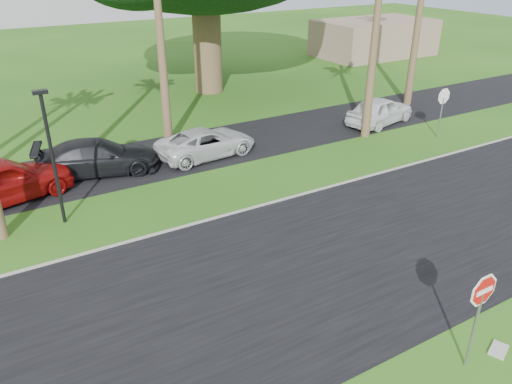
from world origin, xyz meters
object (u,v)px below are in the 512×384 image
object	(u,v)px
car_dark	(98,157)
car_minivan	(207,143)
car_red	(2,181)
stop_sign_far	(443,103)
car_pickup	(380,111)
stop_sign_near	(480,303)

from	to	relation	value
car_dark	car_minivan	xyz separation A→B (m)	(4.73, -0.56, -0.08)
car_red	car_minivan	size ratio (longest dim) A/B	1.09
stop_sign_far	car_minivan	distance (m)	11.71
stop_sign_far	car_pickup	world-z (taller)	stop_sign_far
car_pickup	stop_sign_near	bearing A→B (deg)	130.49
car_minivan	car_pickup	bearing A→B (deg)	-97.88
car_red	car_minivan	distance (m)	8.47
car_red	stop_sign_far	bearing A→B (deg)	-112.98
car_minivan	car_pickup	xyz separation A→B (m)	(10.01, -0.48, 0.10)
stop_sign_near	stop_sign_far	distance (m)	15.91
stop_sign_near	car_pickup	xyz separation A→B (m)	(10.40, 14.06, -1.03)
stop_sign_far	car_red	world-z (taller)	stop_sign_far
car_pickup	car_dark	bearing A→B (deg)	72.97
stop_sign_far	car_dark	bearing A→B (deg)	-14.50
car_dark	car_pickup	size ratio (longest dim) A/B	1.14
car_minivan	car_pickup	distance (m)	10.02
car_pickup	car_minivan	bearing A→B (deg)	74.25
car_red	car_dark	world-z (taller)	car_red
car_dark	car_pickup	xyz separation A→B (m)	(14.74, -1.04, 0.02)
car_minivan	car_dark	bearing A→B (deg)	78.13
car_pickup	stop_sign_far	bearing A→B (deg)	-173.24
stop_sign_far	car_red	distance (m)	19.84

